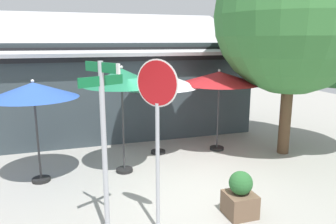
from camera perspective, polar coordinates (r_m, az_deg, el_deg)
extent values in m
cube|color=#9E9B93|center=(7.90, 4.20, -13.49)|extent=(28.00, 28.00, 0.10)
cube|color=#333D42|center=(12.84, -8.63, 4.47)|extent=(9.08, 4.26, 3.31)
cube|color=silver|center=(12.58, -8.83, 13.71)|extent=(9.58, 4.76, 1.63)
cube|color=black|center=(10.59, -6.90, 9.96)|extent=(8.48, 0.16, 0.44)
cylinder|color=#A8AAB2|center=(5.65, -11.01, -7.02)|extent=(0.09, 0.09, 3.07)
cube|color=#116B38|center=(5.36, -11.64, 7.66)|extent=(0.42, 0.76, 0.16)
cube|color=#116B38|center=(5.38, -11.54, 5.32)|extent=(0.76, 0.42, 0.16)
cube|color=white|center=(4.99, -8.68, 7.44)|extent=(0.06, 0.07, 0.16)
cylinder|color=#A8AAB2|center=(5.82, -1.81, -9.96)|extent=(0.07, 0.07, 2.36)
cylinder|color=white|center=(5.43, -1.92, 5.03)|extent=(0.54, 0.61, 0.80)
cylinder|color=red|center=(5.43, -1.92, 5.03)|extent=(0.52, 0.58, 0.75)
cylinder|color=black|center=(8.79, -21.20, -10.91)|extent=(0.44, 0.44, 0.08)
cylinder|color=#333335|center=(8.46, -21.74, -4.49)|extent=(0.05, 0.05, 2.13)
cone|color=#2D56B7|center=(8.21, -22.41, 3.54)|extent=(2.06, 2.06, 0.36)
sphere|color=silver|center=(8.18, -22.53, 5.00)|extent=(0.08, 0.08, 0.08)
cylinder|color=black|center=(8.85, -7.59, -9.99)|extent=(0.44, 0.44, 0.08)
cylinder|color=#333335|center=(8.49, -7.81, -2.96)|extent=(0.05, 0.05, 2.33)
cone|color=#1E724C|center=(8.24, -8.08, 6.01)|extent=(1.91, 1.91, 0.44)
sphere|color=silver|center=(8.22, -8.13, 7.74)|extent=(0.08, 0.08, 0.08)
cylinder|color=black|center=(10.13, -1.72, -6.95)|extent=(0.44, 0.44, 0.08)
cylinder|color=#333335|center=(9.84, -1.76, -1.39)|extent=(0.05, 0.05, 2.10)
cone|color=white|center=(9.63, -1.81, 5.77)|extent=(2.45, 2.45, 0.47)
sphere|color=silver|center=(9.60, -1.82, 7.34)|extent=(0.08, 0.08, 0.08)
cylinder|color=black|center=(10.57, 8.49, -6.25)|extent=(0.44, 0.44, 0.08)
cylinder|color=#333335|center=(10.29, 8.67, -0.78)|extent=(0.05, 0.05, 2.15)
cone|color=#B21E23|center=(10.09, 8.89, 5.93)|extent=(2.46, 2.46, 0.37)
sphere|color=silver|center=(10.07, 8.94, 7.16)|extent=(0.08, 0.08, 0.08)
cylinder|color=brown|center=(10.47, 19.78, -0.46)|extent=(0.34, 0.34, 2.40)
sphere|color=#387538|center=(10.26, 20.99, 15.42)|extent=(4.49, 4.49, 4.49)
cube|color=brown|center=(6.84, 12.38, -15.43)|extent=(0.57, 0.57, 0.46)
sphere|color=#28602D|center=(6.65, 12.56, -11.97)|extent=(0.46, 0.46, 0.46)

